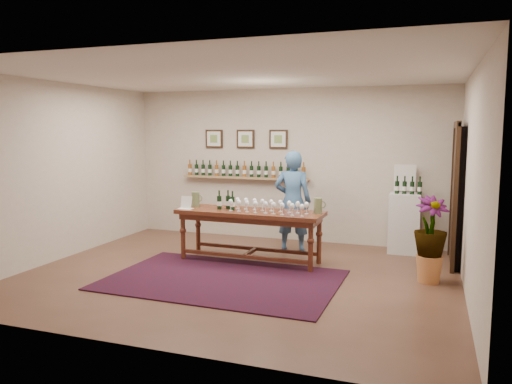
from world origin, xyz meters
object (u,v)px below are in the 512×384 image
(person, at_px, (293,201))
(display_pedestal, at_px, (404,223))
(potted_plant, at_px, (430,239))
(tasting_table, at_px, (250,218))

(person, bearing_deg, display_pedestal, -167.78)
(display_pedestal, distance_m, person, 1.91)
(potted_plant, relative_size, person, 0.59)
(person, bearing_deg, potted_plant, 148.89)
(tasting_table, relative_size, person, 1.34)
(display_pedestal, relative_size, person, 0.58)
(tasting_table, height_order, person, person)
(tasting_table, relative_size, display_pedestal, 2.31)
(display_pedestal, bearing_deg, potted_plant, -75.63)
(person, bearing_deg, tasting_table, 57.65)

